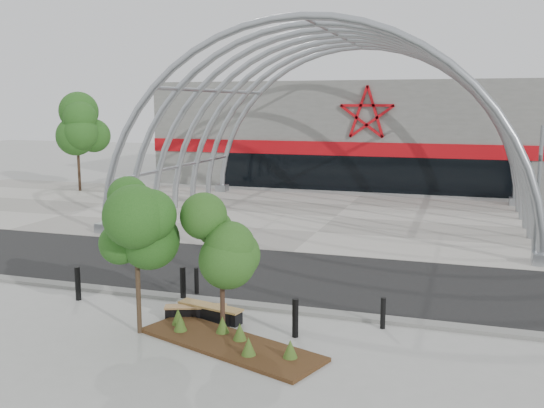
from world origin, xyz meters
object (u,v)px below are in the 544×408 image
Objects in this scene: bench_0 at (196,312)px; bench_1 at (210,312)px; street_tree_0 at (136,229)px; street_tree_1 at (222,234)px; bollard_2 at (196,281)px; signal_pole at (538,192)px.

bench_0 is 0.46m from bench_1.
bench_1 is (1.46, 1.58, -2.77)m from street_tree_0.
street_tree_1 is 3.10m from bench_0.
bench_1 is at bearing -55.92° from bollard_2.
street_tree_0 is 1.05× the size of street_tree_1.
street_tree_1 is at bearing 14.83° from street_tree_0.
bench_0 is 2.07× the size of bollard_2.
street_tree_0 reaches higher than bench_0.
street_tree_0 reaches higher than bollard_2.
street_tree_0 is 1.93× the size of bench_1.
signal_pole reaches higher than bench_0.
street_tree_0 is at bearing -90.53° from bollard_2.
bench_1 is 2.56m from bollard_2.
signal_pole is 13.97m from bollard_2.
signal_pole is at bearing 45.78° from bench_1.
signal_pole reaches higher than street_tree_1.
bench_0 is (-1.26, 0.95, -2.66)m from street_tree_1.
bench_1 is (0.46, 0.03, 0.03)m from bench_0.
street_tree_0 is 3.35m from bench_0.
signal_pole reaches higher than bollard_2.
bench_0 is at bearing 143.01° from street_tree_1.
bench_1 is (-9.79, -10.07, -2.67)m from signal_pole.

